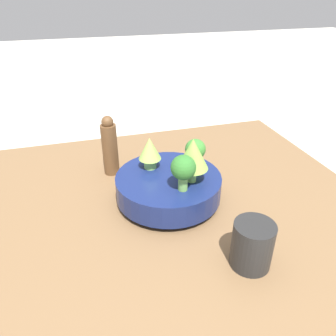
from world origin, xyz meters
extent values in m
plane|color=beige|center=(0.00, 0.00, 0.00)|extent=(6.00, 6.00, 0.00)
cube|color=brown|center=(0.00, 0.00, 0.02)|extent=(0.98, 0.81, 0.05)
cylinder|color=navy|center=(-0.01, 0.00, 0.06)|extent=(0.11, 0.11, 0.01)
cylinder|color=navy|center=(-0.01, 0.00, 0.09)|extent=(0.25, 0.25, 0.05)
cylinder|color=#6BA34C|center=(-0.03, 0.06, 0.14)|extent=(0.02, 0.02, 0.04)
sphere|color=#2D6B28|center=(-0.03, 0.06, 0.17)|extent=(0.05, 0.05, 0.05)
cylinder|color=#7AB256|center=(0.02, -0.05, 0.13)|extent=(0.03, 0.03, 0.03)
cone|color=#93B751|center=(0.02, -0.05, 0.17)|extent=(0.05, 0.05, 0.05)
cylinder|color=#6BA34C|center=(-0.08, -0.02, 0.13)|extent=(0.03, 0.03, 0.03)
sphere|color=#387A2D|center=(-0.08, -0.02, 0.17)|extent=(0.05, 0.05, 0.05)
cylinder|color=#7AB256|center=(-0.06, 0.03, 0.13)|extent=(0.02, 0.02, 0.03)
cone|color=#84AD47|center=(-0.06, 0.03, 0.19)|extent=(0.07, 0.07, 0.07)
cylinder|color=black|center=(-0.10, 0.24, 0.10)|extent=(0.08, 0.08, 0.09)
cylinder|color=brown|center=(0.10, -0.17, 0.12)|extent=(0.04, 0.04, 0.14)
sphere|color=brown|center=(0.10, -0.17, 0.20)|extent=(0.03, 0.03, 0.03)
camera|label=1|loc=(0.17, 0.62, 0.51)|focal=35.00mm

